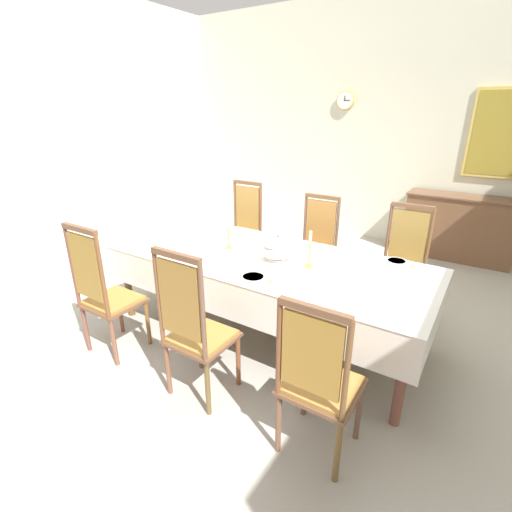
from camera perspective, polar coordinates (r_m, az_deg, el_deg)
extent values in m
cube|color=#ABA69B|center=(3.92, 3.75, -9.60)|extent=(7.10, 6.19, 0.04)
cube|color=beige|center=(6.29, 19.14, 18.49)|extent=(7.10, 0.08, 3.58)
cube|color=beige|center=(5.98, -28.88, 16.99)|extent=(0.08, 6.19, 3.58)
cylinder|color=brown|center=(4.00, -19.03, -3.87)|extent=(0.07, 0.07, 0.73)
cylinder|color=brown|center=(2.72, 21.36, -17.20)|extent=(0.07, 0.07, 0.73)
cylinder|color=brown|center=(4.61, -9.49, 0.45)|extent=(0.07, 0.07, 0.73)
cylinder|color=brown|center=(3.56, 24.96, -8.04)|extent=(0.07, 0.07, 0.73)
cube|color=brown|center=(3.37, 1.58, -1.36)|extent=(2.76, 1.07, 0.08)
cube|color=brown|center=(3.34, 1.59, -0.49)|extent=(2.88, 1.19, 0.03)
cube|color=white|center=(3.34, 1.59, -0.22)|extent=(2.90, 1.21, 0.00)
cube|color=white|center=(2.96, -4.54, -6.84)|extent=(2.90, 0.00, 0.33)
cube|color=white|center=(3.89, 6.18, 0.23)|extent=(2.90, 0.00, 0.33)
cube|color=white|center=(4.28, -15.13, 1.59)|extent=(0.00, 1.21, 0.33)
cube|color=white|center=(3.00, 25.99, -8.72)|extent=(0.00, 1.21, 0.33)
cylinder|color=brown|center=(3.80, -20.06, -7.91)|extent=(0.04, 0.04, 0.44)
cylinder|color=brown|center=(3.53, -16.21, -9.76)|extent=(0.04, 0.04, 0.44)
cylinder|color=brown|center=(3.63, -24.56, -10.05)|extent=(0.04, 0.04, 0.44)
cylinder|color=brown|center=(3.35, -20.88, -12.22)|extent=(0.04, 0.04, 0.44)
cube|color=brown|center=(3.46, -20.94, -6.63)|extent=(0.44, 0.42, 0.03)
cube|color=#A27535|center=(3.45, -20.99, -6.27)|extent=(0.40, 0.38, 0.02)
cylinder|color=brown|center=(3.38, -26.28, -1.40)|extent=(0.03, 0.03, 0.70)
cylinder|color=brown|center=(3.07, -22.42, -3.00)|extent=(0.03, 0.03, 0.70)
cube|color=olive|center=(3.21, -24.54, -1.59)|extent=(0.34, 0.02, 0.53)
cube|color=brown|center=(3.11, -25.43, 3.76)|extent=(0.40, 0.04, 0.04)
cylinder|color=brown|center=(4.53, -1.87, -1.68)|extent=(0.04, 0.04, 0.44)
cylinder|color=brown|center=(4.74, -5.65, -0.69)|extent=(0.04, 0.04, 0.44)
cylinder|color=brown|center=(4.80, 0.58, -0.26)|extent=(0.04, 0.04, 0.44)
cylinder|color=brown|center=(5.00, -3.10, 0.62)|extent=(0.04, 0.04, 0.44)
cube|color=brown|center=(4.68, -2.56, 2.17)|extent=(0.44, 0.42, 0.03)
cube|color=#A27535|center=(4.67, -2.57, 2.45)|extent=(0.40, 0.38, 0.02)
cylinder|color=brown|center=(4.62, 0.72, 6.62)|extent=(0.03, 0.03, 0.70)
cylinder|color=brown|center=(4.83, -3.22, 7.26)|extent=(0.03, 0.03, 0.70)
cube|color=#A67C3D|center=(4.72, -1.30, 7.36)|extent=(0.34, 0.02, 0.53)
cube|color=brown|center=(4.65, -1.33, 11.11)|extent=(0.40, 0.04, 0.04)
cylinder|color=brown|center=(3.15, -8.53, -13.25)|extent=(0.04, 0.04, 0.44)
cylinder|color=brown|center=(2.95, -2.73, -15.68)|extent=(0.04, 0.04, 0.44)
cylinder|color=brown|center=(2.94, -13.31, -16.42)|extent=(0.04, 0.04, 0.44)
cylinder|color=brown|center=(2.73, -7.39, -19.41)|extent=(0.04, 0.04, 0.44)
cube|color=brown|center=(2.80, -8.26, -12.34)|extent=(0.44, 0.42, 0.03)
cube|color=#A27535|center=(2.79, -8.28, -11.92)|extent=(0.40, 0.38, 0.02)
cylinder|color=brown|center=(2.62, -14.65, -6.17)|extent=(0.03, 0.03, 0.70)
cylinder|color=brown|center=(2.38, -8.13, -8.70)|extent=(0.03, 0.03, 0.70)
cube|color=olive|center=(2.48, -11.62, -6.68)|extent=(0.34, 0.02, 0.53)
cube|color=brown|center=(2.35, -12.18, 0.08)|extent=(0.40, 0.04, 0.04)
cylinder|color=brown|center=(4.09, 9.72, -4.64)|extent=(0.04, 0.04, 0.44)
cylinder|color=brown|center=(4.23, 5.01, -3.46)|extent=(0.04, 0.04, 0.44)
cylinder|color=brown|center=(4.39, 11.62, -2.87)|extent=(0.04, 0.04, 0.44)
cylinder|color=brown|center=(4.53, 7.17, -1.83)|extent=(0.04, 0.04, 0.44)
cube|color=brown|center=(4.22, 8.54, -0.29)|extent=(0.44, 0.42, 0.03)
cube|color=#A27535|center=(4.21, 8.56, 0.02)|extent=(0.40, 0.38, 0.02)
cylinder|color=brown|center=(4.20, 12.30, 4.23)|extent=(0.03, 0.03, 0.64)
cylinder|color=brown|center=(4.35, 7.51, 5.11)|extent=(0.03, 0.03, 0.64)
cube|color=#A77439|center=(4.26, 9.90, 5.10)|extent=(0.34, 0.02, 0.49)
cube|color=brown|center=(4.19, 10.15, 8.90)|extent=(0.40, 0.04, 0.04)
cylinder|color=brown|center=(2.73, 7.43, -19.43)|extent=(0.04, 0.04, 0.44)
cylinder|color=brown|center=(2.64, 15.43, -21.88)|extent=(0.04, 0.04, 0.44)
cylinder|color=brown|center=(2.49, 3.45, -24.11)|extent=(0.04, 0.04, 0.44)
cylinder|color=brown|center=(2.39, 12.36, -27.21)|extent=(0.04, 0.04, 0.44)
cube|color=brown|center=(2.40, 10.02, -19.11)|extent=(0.44, 0.42, 0.03)
cube|color=#A27535|center=(2.38, 10.06, -18.66)|extent=(0.40, 0.38, 0.02)
cylinder|color=brown|center=(2.13, 3.53, -13.87)|extent=(0.03, 0.03, 0.61)
cylinder|color=brown|center=(2.01, 13.67, -17.03)|extent=(0.03, 0.03, 0.61)
cube|color=#A47732|center=(2.05, 8.46, -14.78)|extent=(0.34, 0.02, 0.46)
cube|color=brown|center=(1.90, 8.91, -8.13)|extent=(0.40, 0.04, 0.04)
cylinder|color=brown|center=(3.87, 22.60, -7.69)|extent=(0.04, 0.04, 0.44)
cylinder|color=brown|center=(3.93, 17.20, -6.45)|extent=(0.04, 0.04, 0.44)
cylinder|color=brown|center=(4.19, 23.60, -5.57)|extent=(0.04, 0.04, 0.44)
cylinder|color=brown|center=(4.25, 18.60, -4.47)|extent=(0.04, 0.04, 0.44)
cube|color=brown|center=(3.96, 20.94, -3.01)|extent=(0.44, 0.42, 0.03)
cube|color=#A27535|center=(3.95, 20.98, -2.69)|extent=(0.40, 0.38, 0.02)
cylinder|color=brown|center=(3.99, 24.91, 1.90)|extent=(0.03, 0.03, 0.67)
cylinder|color=brown|center=(4.05, 19.53, 2.97)|extent=(0.03, 0.03, 0.67)
cube|color=olive|center=(4.01, 22.27, 2.89)|extent=(0.34, 0.02, 0.51)
cube|color=brown|center=(3.93, 22.88, 7.02)|extent=(0.40, 0.04, 0.04)
cylinder|color=white|center=(3.28, 3.28, -0.43)|extent=(0.16, 0.16, 0.02)
ellipsoid|color=white|center=(3.25, 3.31, 0.80)|extent=(0.29, 0.29, 0.13)
ellipsoid|color=white|center=(3.23, 3.34, 2.05)|extent=(0.26, 0.26, 0.10)
sphere|color=#466F60|center=(3.21, 3.36, 2.99)|extent=(0.03, 0.03, 0.03)
cylinder|color=gold|center=(3.55, -4.16, 1.28)|extent=(0.07, 0.07, 0.02)
cylinder|color=gold|center=(3.52, -4.20, 2.87)|extent=(0.02, 0.02, 0.19)
cone|color=gold|center=(3.49, -4.25, 4.45)|extent=(0.04, 0.04, 0.02)
cylinder|color=silver|center=(3.47, -4.27, 5.39)|extent=(0.02, 0.02, 0.10)
cylinder|color=gold|center=(3.15, 8.08, -1.58)|extent=(0.07, 0.07, 0.02)
cylinder|color=gold|center=(3.12, 8.17, 0.13)|extent=(0.02, 0.02, 0.19)
cone|color=gold|center=(3.08, 8.27, 1.84)|extent=(0.04, 0.04, 0.02)
cylinder|color=silver|center=(3.06, 8.33, 2.90)|extent=(0.02, 0.02, 0.10)
cylinder|color=white|center=(3.38, 20.66, -0.97)|extent=(0.18, 0.18, 0.04)
cylinder|color=white|center=(3.38, 20.67, -0.88)|extent=(0.14, 0.14, 0.03)
torus|color=#466F60|center=(3.37, 20.70, -0.69)|extent=(0.17, 0.17, 0.01)
cylinder|color=white|center=(2.88, -0.43, -3.46)|extent=(0.20, 0.20, 0.04)
cylinder|color=white|center=(2.88, -0.43, -3.36)|extent=(0.16, 0.16, 0.03)
torus|color=#466F60|center=(2.87, -0.43, -3.18)|extent=(0.19, 0.19, 0.01)
cube|color=gold|center=(3.34, 22.28, -1.80)|extent=(0.05, 0.14, 0.00)
ellipsoid|color=gold|center=(3.41, 22.95, -1.40)|extent=(0.03, 0.05, 0.01)
cube|color=gold|center=(2.79, 1.47, -4.61)|extent=(0.02, 0.14, 0.00)
ellipsoid|color=gold|center=(2.86, 2.20, -3.91)|extent=(0.03, 0.05, 0.01)
cube|color=brown|center=(5.98, 28.56, 3.71)|extent=(1.40, 0.44, 0.88)
cube|color=brown|center=(5.88, 29.34, 7.90)|extent=(1.44, 0.48, 0.02)
cube|color=brown|center=(6.19, 31.95, 3.58)|extent=(0.59, 0.01, 0.70)
cube|color=brown|center=(6.22, 25.61, 4.85)|extent=(0.59, 0.01, 0.70)
cylinder|color=#D1B251|center=(6.42, 13.51, 22.13)|extent=(0.28, 0.05, 0.28)
cylinder|color=white|center=(6.39, 13.42, 22.14)|extent=(0.25, 0.01, 0.25)
cube|color=black|center=(6.39, 13.42, 22.42)|extent=(0.01, 0.00, 0.07)
cube|color=black|center=(6.37, 13.74, 22.12)|extent=(0.10, 0.00, 0.01)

